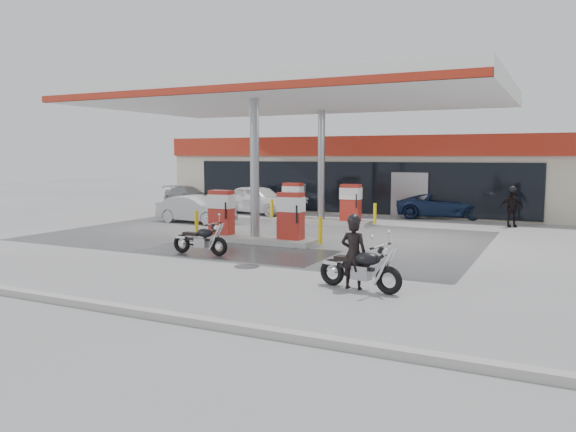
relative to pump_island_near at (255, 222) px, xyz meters
name	(u,v)px	position (x,y,z in m)	size (l,w,h in m)	color
ground	(225,250)	(0.00, -2.00, -0.71)	(90.00, 90.00, 0.00)	gray
wet_patch	(238,251)	(0.50, -2.00, -0.71)	(6.00, 3.00, 0.00)	#4C4C4F
drain_cover	(247,266)	(2.00, -4.00, -0.71)	(0.70, 0.70, 0.01)	#38383A
kerb	(44,297)	(0.00, -9.00, -0.64)	(28.00, 0.25, 0.15)	gray
store_building	(375,173)	(0.01, 13.94, 1.30)	(22.00, 8.22, 4.00)	beige
canopy	(292,98)	(0.00, 3.00, 4.56)	(16.00, 10.02, 5.51)	silver
pump_island_near	(255,222)	(0.00, 0.00, 0.00)	(5.14, 1.30, 1.78)	#9E9E99
pump_island_far	(321,207)	(0.00, 6.00, 0.00)	(5.14, 1.30, 1.78)	#9E9E99
main_motorcycle	(361,269)	(5.68, -5.18, -0.23)	(2.09, 0.86, 1.08)	black
biker_main	(354,254)	(5.49, -5.15, 0.10)	(0.59, 0.39, 1.63)	black
parked_motorcycle	(201,240)	(-0.21, -3.00, -0.27)	(1.93, 0.74, 0.99)	black
sedan_white	(259,200)	(-4.44, 8.20, 0.04)	(1.76, 4.38, 1.49)	white
attendant	(303,201)	(-1.54, 7.46, 0.13)	(0.82, 0.64, 1.68)	slate
hatchback_silver	(196,209)	(-5.08, 3.60, -0.09)	(1.30, 3.73, 1.23)	#999BA0
parked_car_left	(191,196)	(-10.00, 10.00, -0.10)	(1.72, 4.22, 1.23)	gray
parked_car_right	(443,205)	(4.50, 10.57, -0.09)	(2.07, 4.49, 1.25)	#142345
biker_walking	(512,208)	(7.78, 8.34, 0.11)	(0.96, 0.40, 1.64)	black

